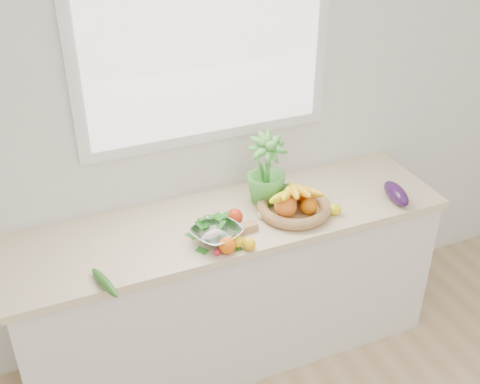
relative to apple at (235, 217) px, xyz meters
name	(u,v)px	position (x,y,z in m)	size (l,w,h in m)	color
back_wall	(206,112)	(0.00, 0.36, 0.41)	(4.50, 0.02, 2.70)	white
counter_cabinet	(230,289)	(0.00, 0.06, -0.51)	(2.20, 0.58, 0.86)	silver
countertop	(229,221)	(0.00, 0.06, -0.06)	(2.24, 0.62, 0.04)	beige
window_frame	(204,34)	(0.00, 0.35, 0.81)	(1.30, 0.03, 1.10)	white
window_pane	(206,36)	(0.00, 0.33, 0.81)	(1.18, 0.01, 0.98)	white
orange_loose	(227,245)	(-0.12, -0.20, 0.00)	(0.08, 0.08, 0.08)	#F76307
lemon_a	(237,241)	(-0.06, -0.17, -0.01)	(0.06, 0.08, 0.06)	yellow
lemon_b	(249,244)	(-0.02, -0.21, -0.01)	(0.06, 0.08, 0.06)	yellow
lemon_c	(334,209)	(0.50, -0.12, -0.01)	(0.06, 0.07, 0.06)	yellow
apple	(235,217)	(0.00, 0.00, 0.00)	(0.08, 0.08, 0.08)	red
ginger	(245,228)	(0.02, -0.08, -0.02)	(0.12, 0.05, 0.04)	tan
garlic_a	(265,214)	(0.16, -0.01, -0.02)	(0.05, 0.05, 0.04)	beige
garlic_b	(263,215)	(0.15, -0.01, -0.02)	(0.05, 0.05, 0.04)	white
garlic_c	(285,211)	(0.26, -0.02, -0.02)	(0.05, 0.05, 0.04)	white
eggplant	(396,194)	(0.86, -0.13, 0.00)	(0.08, 0.22, 0.09)	#2D103E
cucumber	(105,283)	(-0.69, -0.22, -0.02)	(0.04, 0.23, 0.04)	#275719
radish	(217,252)	(-0.17, -0.20, -0.03)	(0.03, 0.03, 0.03)	red
potted_herb	(266,169)	(0.22, 0.12, 0.16)	(0.21, 0.21, 0.37)	green
fruit_basket	(294,203)	(0.31, -0.02, 0.01)	(0.48, 0.48, 0.19)	tan
colander_with_spinach	(216,231)	(-0.13, -0.10, 0.02)	(0.29, 0.29, 0.12)	silver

